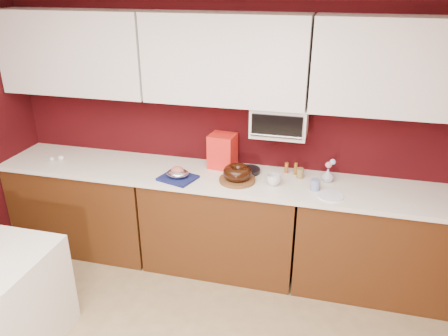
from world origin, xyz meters
name	(u,v)px	position (x,y,z in m)	size (l,w,h in m)	color
wall_back	(230,125)	(0.00, 2.25, 1.25)	(4.00, 0.02, 2.50)	#37070A
base_cabinet_left	(87,206)	(-1.33, 1.94, 0.43)	(1.31, 0.58, 0.86)	#4C280F
base_cabinet_center	(221,223)	(0.00, 1.94, 0.43)	(1.31, 0.58, 0.86)	#4C280F
base_cabinet_right	(378,244)	(1.33, 1.94, 0.43)	(1.31, 0.58, 0.86)	#4C280F
countertop	(221,178)	(0.00, 1.94, 0.88)	(4.00, 0.62, 0.04)	white
upper_cabinet_left	(75,52)	(-1.33, 2.08, 1.85)	(1.31, 0.33, 0.70)	white
upper_cabinet_center	(225,59)	(0.00, 2.08, 1.85)	(1.31, 0.33, 0.70)	white
upper_cabinet_right	(405,67)	(1.33, 2.08, 1.85)	(1.31, 0.33, 0.70)	white
toaster_oven	(280,120)	(0.45, 2.10, 1.38)	(0.45, 0.30, 0.25)	white
toaster_oven_door	(277,126)	(0.45, 1.94, 1.38)	(0.40, 0.02, 0.18)	black
toaster_oven_handle	(276,136)	(0.45, 1.93, 1.30)	(0.02, 0.02, 0.42)	silver
cake_base	(237,180)	(0.16, 1.87, 0.91)	(0.30, 0.30, 0.03)	brown
bundt_cake	(237,173)	(0.16, 1.87, 0.98)	(0.24, 0.24, 0.10)	black
navy_towel	(178,178)	(-0.33, 1.78, 0.91)	(0.28, 0.24, 0.02)	#151B50
foil_ham_nest	(178,173)	(-0.33, 1.78, 0.96)	(0.18, 0.16, 0.07)	silver
roasted_ham	(177,170)	(-0.33, 1.78, 0.98)	(0.11, 0.09, 0.07)	#B66453
pandoro_box	(223,151)	(-0.04, 2.13, 1.05)	(0.22, 0.20, 0.30)	red
dark_pan	(249,171)	(0.21, 2.06, 0.92)	(0.20, 0.20, 0.03)	black
coffee_mug	(273,179)	(0.45, 1.87, 0.95)	(0.10, 0.10, 0.11)	silver
blue_jar	(315,185)	(0.79, 1.87, 0.94)	(0.08, 0.08, 0.09)	navy
flower_vase	(328,174)	(0.87, 2.05, 0.96)	(0.08, 0.08, 0.13)	#ABAFC2
flower_pink	(329,165)	(0.87, 2.05, 1.05)	(0.05, 0.05, 0.05)	pink
flower_blue	(333,162)	(0.90, 2.07, 1.07)	(0.05, 0.05, 0.05)	#9BCCF9
china_plate	(330,196)	(0.91, 1.78, 0.91)	(0.20, 0.20, 0.01)	white
amber_bottle	(286,168)	(0.53, 2.14, 0.95)	(0.03, 0.03, 0.09)	#984D1B
paper_cup	(300,173)	(0.65, 2.06, 0.94)	(0.06, 0.06, 0.09)	olive
egg_left	(61,158)	(-1.52, 1.91, 0.92)	(0.06, 0.04, 0.04)	white
egg_right	(52,159)	(-1.59, 1.87, 0.92)	(0.05, 0.04, 0.04)	silver
amber_bottle_tall	(296,169)	(0.61, 2.13, 0.95)	(0.03, 0.03, 0.10)	brown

